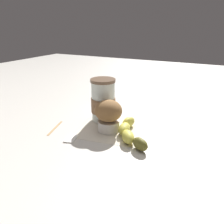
{
  "coord_description": "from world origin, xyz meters",
  "views": [
    {
      "loc": [
        0.3,
        -0.6,
        0.33
      ],
      "look_at": [
        0.0,
        0.0,
        0.06
      ],
      "focal_mm": 35.0,
      "sensor_mm": 36.0,
      "label": 1
    }
  ],
  "objects_px": {
    "coffee_cup": "(103,101)",
    "banana": "(129,132)",
    "muffin": "(110,115)",
    "sugar_packet": "(71,138)"
  },
  "relations": [
    {
      "from": "muffin",
      "to": "sugar_packet",
      "type": "distance_m",
      "value": 0.14
    },
    {
      "from": "coffee_cup",
      "to": "sugar_packet",
      "type": "xyz_separation_m",
      "value": [
        -0.02,
        -0.17,
        -0.07
      ]
    },
    {
      "from": "coffee_cup",
      "to": "banana",
      "type": "relative_size",
      "value": 0.87
    },
    {
      "from": "coffee_cup",
      "to": "muffin",
      "type": "xyz_separation_m",
      "value": [
        0.06,
        -0.07,
        -0.01
      ]
    },
    {
      "from": "muffin",
      "to": "banana",
      "type": "xyz_separation_m",
      "value": [
        0.08,
        -0.02,
        -0.04
      ]
    },
    {
      "from": "coffee_cup",
      "to": "banana",
      "type": "distance_m",
      "value": 0.17
    },
    {
      "from": "muffin",
      "to": "sugar_packet",
      "type": "bearing_deg",
      "value": -128.21
    },
    {
      "from": "muffin",
      "to": "sugar_packet",
      "type": "height_order",
      "value": "muffin"
    },
    {
      "from": "muffin",
      "to": "banana",
      "type": "relative_size",
      "value": 0.6
    },
    {
      "from": "banana",
      "to": "sugar_packet",
      "type": "distance_m",
      "value": 0.18
    }
  ]
}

